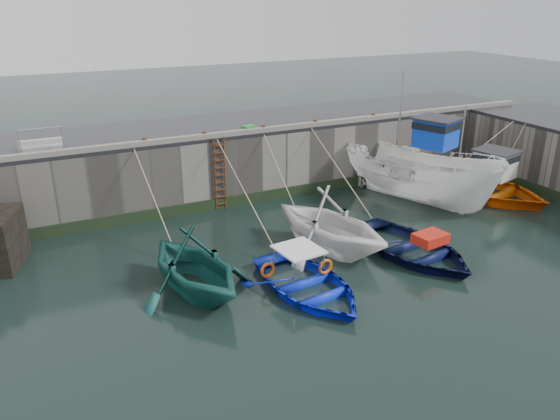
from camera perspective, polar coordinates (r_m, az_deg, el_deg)
name	(u,v)px	position (r m, az deg, el deg)	size (l,w,h in m)	color
ground	(398,307)	(17.05, 12.27, -9.86)	(120.00, 120.00, 0.00)	black
quay_back	(241,156)	(26.51, -4.12, 5.67)	(30.00, 5.00, 3.00)	slate
road_back	(240,123)	(26.12, -4.21, 9.01)	(30.00, 5.00, 0.16)	black
kerb_back	(260,130)	(23.97, -2.10, 8.34)	(30.00, 0.30, 0.20)	slate
algae_back	(263,196)	(24.67, -1.83, 1.43)	(30.00, 0.08, 0.50)	black
ladder	(220,174)	(23.49, -6.28, 3.72)	(0.51, 0.08, 3.20)	#3F1E0F
boat_near_white	(195,291)	(17.69, -8.84, -8.34)	(3.98, 4.61, 2.43)	#17524C
boat_near_white_rope	(160,238)	(21.55, -12.44, -2.90)	(0.04, 4.69, 3.10)	tan
boat_near_blue	(307,291)	(17.49, 2.86, -8.47)	(3.40, 4.76, 0.99)	#0E27D3
boat_near_blue_rope	(244,231)	(21.72, -3.77, -2.21)	(0.04, 6.07, 3.10)	tan
boat_near_blacktrim	(329,249)	(20.29, 5.10, -4.04)	(4.37, 5.07, 2.67)	white
boat_near_blacktrim_rope	(281,212)	(23.55, 0.07, -0.22)	(0.04, 4.04, 3.10)	tan
boat_near_navy	(411,255)	(20.33, 13.50, -4.55)	(3.73, 5.22, 1.08)	#091038
boat_near_navy_rope	(339,210)	(23.95, 6.20, 0.04)	(0.04, 5.48, 3.10)	tan
boat_far_white	(419,175)	(25.17, 14.37, 3.57)	(5.49, 8.26, 5.99)	white
boat_far_orange	(480,186)	(27.11, 20.19, 2.37)	(6.20, 7.53, 4.36)	orange
fish_crate	(249,129)	(24.09, -3.28, 8.48)	(0.55, 0.40, 0.27)	#188528
railing	(41,145)	(23.09, -23.68, 6.28)	(1.60, 1.05, 1.00)	#A5A8AD
bollard_a	(144,141)	(22.56, -13.98, 6.98)	(0.18, 0.18, 0.28)	#3F1E0F
bollard_b	(204,135)	(23.18, -7.91, 7.80)	(0.18, 0.18, 0.28)	#3F1E0F
bollard_c	(263,128)	(24.12, -1.76, 8.53)	(0.18, 0.18, 0.28)	#3F1E0F
bollard_d	(315,123)	(25.27, 3.69, 9.10)	(0.18, 0.18, 0.28)	#3F1E0F
bollard_e	(373,116)	(26.96, 9.71, 9.64)	(0.18, 0.18, 0.28)	#3F1E0F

